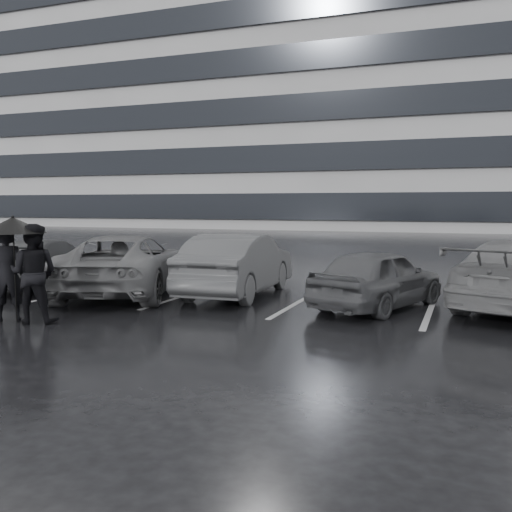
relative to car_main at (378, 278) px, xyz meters
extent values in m
plane|color=black|center=(-2.36, -1.93, -0.63)|extent=(160.00, 160.00, 0.00)
cube|color=#969698|center=(-24.36, 46.07, 13.37)|extent=(60.00, 25.00, 28.00)
cube|color=black|center=(-24.36, 46.07, 1.37)|extent=(60.60, 25.60, 2.20)
cube|color=black|center=(-24.36, 46.07, 5.37)|extent=(60.60, 25.60, 2.20)
cube|color=black|center=(-24.36, 46.07, 9.37)|extent=(60.60, 25.60, 2.20)
cube|color=black|center=(-24.36, 46.07, 13.37)|extent=(60.60, 25.60, 2.20)
cube|color=black|center=(-24.36, 46.07, 17.37)|extent=(60.60, 25.60, 2.20)
cube|color=black|center=(-24.36, 46.07, 21.37)|extent=(60.60, 25.60, 2.20)
imported|color=black|center=(0.00, 0.00, 0.00)|extent=(2.65, 3.99, 1.26)
imported|color=#2B2B2D|center=(-3.41, 0.62, 0.10)|extent=(1.77, 4.52, 1.46)
imported|color=#474749|center=(-6.05, -0.17, 0.09)|extent=(3.95, 5.65, 1.43)
imported|color=black|center=(-8.70, 0.16, 0.00)|extent=(2.74, 4.63, 1.26)
imported|color=black|center=(-6.25, -3.72, 0.25)|extent=(0.76, 0.72, 1.75)
imported|color=black|center=(-5.67, -3.67, 0.28)|extent=(1.04, 0.92, 1.81)
cylinder|color=black|center=(-6.02, -3.76, 0.21)|extent=(0.03, 0.03, 1.68)
cone|color=black|center=(-6.02, -3.76, 1.16)|extent=(1.16, 1.16, 0.29)
sphere|color=black|center=(-6.02, -3.76, 1.30)|extent=(0.05, 0.05, 0.05)
cube|color=#9A9A9C|center=(-10.16, 0.57, -0.63)|extent=(0.12, 5.00, 0.00)
cube|color=#9A9A9C|center=(-7.36, 0.57, -0.63)|extent=(0.12, 5.00, 0.00)
cube|color=#9A9A9C|center=(-4.56, 0.57, -0.63)|extent=(0.12, 5.00, 0.00)
cube|color=#9A9A9C|center=(-1.76, 0.57, -0.63)|extent=(0.12, 5.00, 0.00)
cube|color=#9A9A9C|center=(1.04, 0.57, -0.63)|extent=(0.12, 5.00, 0.00)
camera|label=1|loc=(1.73, -11.89, 1.53)|focal=40.00mm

